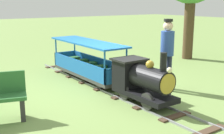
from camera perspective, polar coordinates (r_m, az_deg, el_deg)
The scene contains 5 objects.
ground_plane at distance 6.80m, azimuth -1.00°, elevation -4.21°, with size 60.00×60.00×0.00m, color #75934C.
track at distance 6.79m, azimuth -0.97°, elevation -4.09°, with size 0.69×6.40×0.04m.
locomotive at distance 5.73m, azimuth 5.86°, elevation -2.47°, with size 0.65×1.44×1.07m.
passenger_car at distance 7.43m, azimuth -4.88°, elevation 0.57°, with size 0.75×2.70×0.97m.
conductor_person at distance 6.63m, azimuth 10.87°, elevation 3.61°, with size 0.30×0.30×1.62m.
Camera 1 is at (3.64, 5.39, 1.99)m, focal length 46.14 mm.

